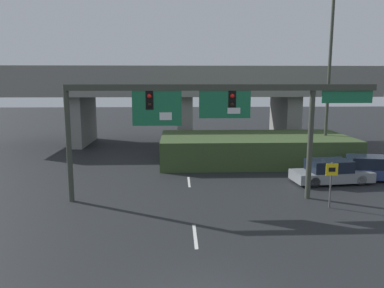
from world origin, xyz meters
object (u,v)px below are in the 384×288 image
(signal_gantry, at_px, (210,107))
(parked_sedan_near_right, at_px, (330,172))
(parked_sedan_mid_right, at_px, (370,169))
(speed_limit_sign, at_px, (331,178))
(highway_light_pole_near, at_px, (331,44))

(signal_gantry, xyz_separation_m, parked_sedan_near_right, (7.73, 2.98, -4.22))
(parked_sedan_mid_right, bearing_deg, speed_limit_sign, -121.19)
(signal_gantry, height_order, speed_limit_sign, signal_gantry)
(signal_gantry, xyz_separation_m, speed_limit_sign, (5.86, -1.55, -3.39))
(speed_limit_sign, relative_size, parked_sedan_mid_right, 0.50)
(signal_gantry, distance_m, highway_light_pole_near, 14.08)
(speed_limit_sign, xyz_separation_m, highway_light_pole_near, (3.96, 10.79, 7.44))
(speed_limit_sign, xyz_separation_m, parked_sedan_near_right, (1.87, 4.52, -0.83))
(parked_sedan_near_right, bearing_deg, parked_sedan_mid_right, 8.63)
(parked_sedan_near_right, bearing_deg, highway_light_pole_near, 65.76)
(parked_sedan_mid_right, bearing_deg, highway_light_pole_near, 108.20)
(parked_sedan_mid_right, bearing_deg, parked_sedan_near_right, -154.94)
(speed_limit_sign, height_order, highway_light_pole_near, highway_light_pole_near)
(speed_limit_sign, bearing_deg, signal_gantry, 165.21)
(speed_limit_sign, distance_m, parked_sedan_near_right, 4.96)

